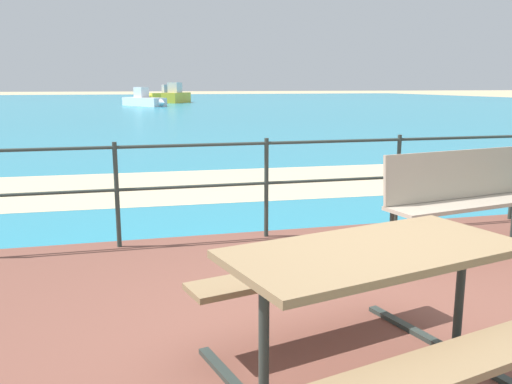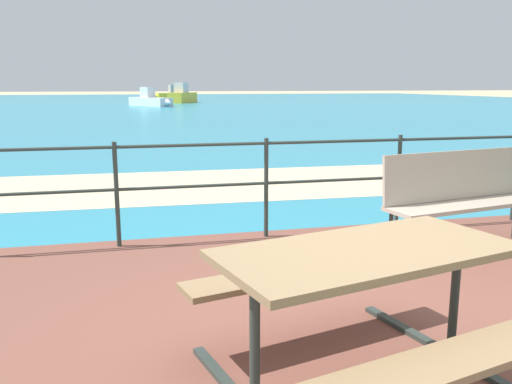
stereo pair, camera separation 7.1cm
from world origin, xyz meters
The scene contains 10 objects.
ground_plane centered at (0.00, 0.00, 0.00)m, with size 240.00×240.00×0.00m, color tan.
patio_paving centered at (0.00, 0.00, 0.03)m, with size 6.40×5.20×0.06m, color brown.
sea_water centered at (0.00, 40.00, 0.01)m, with size 90.00×90.00×0.01m, color teal.
beach_strip centered at (0.00, 5.72, 0.01)m, with size 54.00×2.89×0.01m, color beige.
picnic_table centered at (-0.22, -0.44, 0.62)m, with size 1.82×1.78×0.75m.
park_bench centered at (1.69, 1.54, 0.62)m, with size 1.77×0.73×0.93m.
railing_fence centered at (0.00, 2.40, 0.71)m, with size 5.94×0.04×1.02m.
boat_near centered at (3.12, 52.44, 0.47)m, with size 3.71×2.09×1.53m.
boat_mid centered at (3.58, 44.83, 0.59)m, with size 2.87×4.17×1.73m.
boat_far centered at (0.49, 38.10, 0.42)m, with size 3.10×4.69×1.38m.
Camera 2 is at (-1.36, -2.80, 1.61)m, focal length 37.78 mm.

